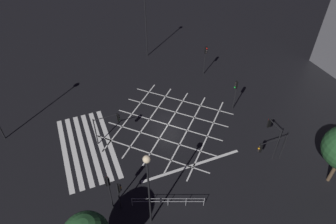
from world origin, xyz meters
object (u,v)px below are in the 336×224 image
traffic_light_nw_main (206,55)px  traffic_light_se_main (109,186)px  traffic_light_se_cross (119,191)px  traffic_light_median_north (236,89)px  traffic_light_ne_cross (270,146)px  traffic_light_median_south (109,122)px  street_lamp_far (145,13)px  street_lamp_east (148,177)px  traffic_light_ne_main (273,132)px

traffic_light_nw_main → traffic_light_se_main: 22.43m
traffic_light_se_cross → traffic_light_median_north: 17.46m
traffic_light_nw_main → traffic_light_ne_cross: size_ratio=1.28×
traffic_light_nw_main → traffic_light_se_cross: size_ratio=1.28×
traffic_light_nw_main → traffic_light_median_south: 16.49m
traffic_light_nw_main → traffic_light_median_north: traffic_light_nw_main is taller
traffic_light_median_north → street_lamp_far: bearing=-70.6°
traffic_light_nw_main → traffic_light_se_cross: 22.22m
traffic_light_median_south → traffic_light_median_north: size_ratio=0.87×
traffic_light_nw_main → street_lamp_east: 22.74m
traffic_light_median_south → traffic_light_ne_cross: traffic_light_median_south is taller
street_lamp_east → street_lamp_far: street_lamp_far is taller
traffic_light_se_main → traffic_light_se_cross: traffic_light_se_main is taller
traffic_light_median_south → traffic_light_nw_main: bearing=26.9°
traffic_light_ne_cross → street_lamp_east: bearing=7.4°
traffic_light_median_south → street_lamp_east: 10.86m
traffic_light_se_cross → traffic_light_median_north: (-7.82, 15.60, 0.48)m
traffic_light_se_cross → traffic_light_ne_cross: traffic_light_ne_cross is taller
street_lamp_east → street_lamp_far: (-25.28, 8.32, 0.66)m
traffic_light_median_south → traffic_light_median_north: 14.50m
traffic_light_nw_main → traffic_light_se_main: (15.19, -16.51, -0.16)m
traffic_light_nw_main → traffic_light_ne_cross: bearing=-5.6°
traffic_light_ne_main → traffic_light_median_north: size_ratio=1.00×
traffic_light_median_south → street_lamp_far: street_lamp_far is taller
traffic_light_ne_main → traffic_light_median_south: bearing=62.2°
traffic_light_se_cross → street_lamp_east: size_ratio=0.40×
traffic_light_ne_cross → street_lamp_east: size_ratio=0.40×
traffic_light_ne_main → traffic_light_nw_main: (-14.96, 0.52, 0.12)m
traffic_light_se_main → street_lamp_far: bearing=-25.7°
traffic_light_ne_main → traffic_light_median_north: (-7.17, 0.32, -0.06)m
traffic_light_se_cross → street_lamp_far: bearing=66.2°
traffic_light_se_main → street_lamp_east: (2.55, 2.60, 3.14)m
traffic_light_se_main → traffic_light_median_north: 17.91m
traffic_light_median_south → street_lamp_east: street_lamp_east is taller
traffic_light_ne_main → traffic_light_nw_main: size_ratio=0.94×
traffic_light_se_main → street_lamp_east: 4.81m
traffic_light_se_main → traffic_light_median_north: traffic_light_se_main is taller
traffic_light_median_north → street_lamp_east: bearing=36.0°
traffic_light_median_south → street_lamp_far: (-15.01, 9.11, 4.11)m
street_lamp_east → traffic_light_ne_main: bearing=101.7°
traffic_light_nw_main → street_lamp_east: street_lamp_east is taller
traffic_light_se_main → traffic_light_median_north: bearing=-65.6°
traffic_light_se_main → street_lamp_east: street_lamp_east is taller
traffic_light_ne_main → street_lamp_far: size_ratio=0.43×
traffic_light_median_south → traffic_light_se_cross: traffic_light_median_south is taller
traffic_light_se_cross → traffic_light_ne_cross: (0.54, 14.22, 0.09)m
traffic_light_se_main → street_lamp_far: size_ratio=0.44×
traffic_light_median_south → street_lamp_far: 18.03m
traffic_light_nw_main → street_lamp_far: (-7.54, -5.59, 3.64)m
traffic_light_median_north → street_lamp_east: 17.23m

